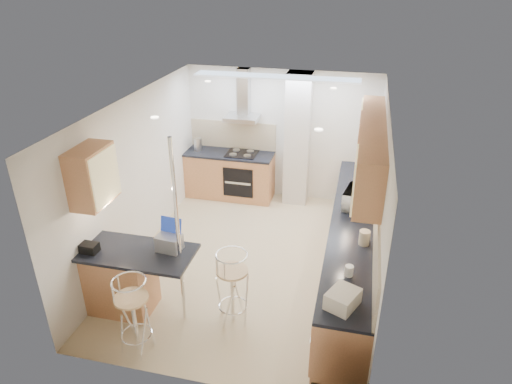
% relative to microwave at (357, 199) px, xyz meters
% --- Properties ---
extents(ground, '(4.80, 4.80, 0.00)m').
position_rel_microwave_xyz_m(ground, '(-1.52, -0.42, -1.06)').
color(ground, beige).
rests_on(ground, ground).
extents(room_shell, '(3.64, 4.84, 2.51)m').
position_rel_microwave_xyz_m(room_shell, '(-1.20, -0.04, 0.48)').
color(room_shell, silver).
rests_on(room_shell, ground).
extents(right_counter, '(0.63, 4.40, 0.92)m').
position_rel_microwave_xyz_m(right_counter, '(-0.02, -0.42, -0.60)').
color(right_counter, '#AE7545').
rests_on(right_counter, ground).
extents(back_counter, '(1.70, 0.63, 0.92)m').
position_rel_microwave_xyz_m(back_counter, '(-2.47, 1.68, -0.60)').
color(back_counter, '#AE7545').
rests_on(back_counter, ground).
extents(peninsula, '(1.47, 0.72, 0.94)m').
position_rel_microwave_xyz_m(peninsula, '(-2.65, -1.87, -0.59)').
color(peninsula, '#AE7545').
rests_on(peninsula, ground).
extents(microwave, '(0.44, 0.57, 0.29)m').
position_rel_microwave_xyz_m(microwave, '(0.00, 0.00, 0.00)').
color(microwave, white).
rests_on(microwave, right_counter).
extents(laptop, '(0.32, 0.25, 0.20)m').
position_rel_microwave_xyz_m(laptop, '(-2.25, -1.73, -0.02)').
color(laptop, '#A2A5AA').
rests_on(laptop, peninsula).
extents(bag, '(0.22, 0.16, 0.12)m').
position_rel_microwave_xyz_m(bag, '(-3.20, -2.01, -0.07)').
color(bag, black).
rests_on(bag, peninsula).
extents(bar_stool_near, '(0.50, 0.50, 1.02)m').
position_rel_microwave_xyz_m(bar_stool_near, '(-2.40, -2.52, -0.55)').
color(bar_stool_near, tan).
rests_on(bar_stool_near, ground).
extents(bar_stool_end, '(0.60, 0.60, 1.03)m').
position_rel_microwave_xyz_m(bar_stool_end, '(-1.43, -1.77, -0.55)').
color(bar_stool_end, tan).
rests_on(bar_stool_end, ground).
extents(jar_a, '(0.14, 0.14, 0.19)m').
position_rel_microwave_xyz_m(jar_a, '(0.15, 0.09, -0.05)').
color(jar_a, beige).
rests_on(jar_a, right_counter).
extents(jar_b, '(0.14, 0.14, 0.14)m').
position_rel_microwave_xyz_m(jar_b, '(-0.03, 0.23, -0.08)').
color(jar_b, beige).
rests_on(jar_b, right_counter).
extents(jar_c, '(0.15, 0.15, 0.19)m').
position_rel_microwave_xyz_m(jar_c, '(0.13, -1.00, -0.05)').
color(jar_c, '#ADA38B').
rests_on(jar_c, right_counter).
extents(jar_d, '(0.11, 0.11, 0.13)m').
position_rel_microwave_xyz_m(jar_d, '(-0.03, -1.72, -0.08)').
color(jar_d, white).
rests_on(jar_d, right_counter).
extents(bread_bin, '(0.40, 0.43, 0.18)m').
position_rel_microwave_xyz_m(bread_bin, '(-0.06, -2.28, -0.05)').
color(bread_bin, beige).
rests_on(bread_bin, right_counter).
extents(kettle, '(0.16, 0.16, 0.25)m').
position_rel_microwave_xyz_m(kettle, '(-3.11, 1.69, -0.02)').
color(kettle, silver).
rests_on(kettle, back_counter).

